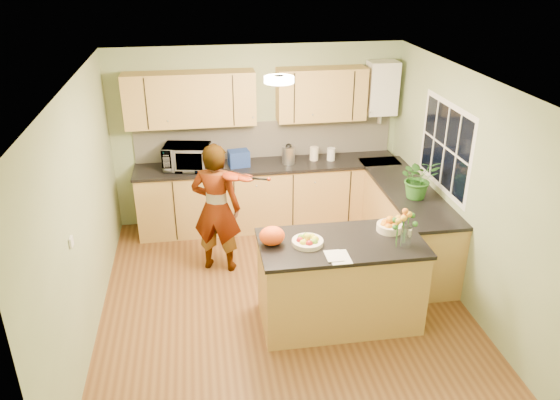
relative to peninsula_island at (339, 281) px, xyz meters
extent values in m
plane|color=brown|center=(-0.53, 0.37, -0.48)|extent=(4.50, 4.50, 0.00)
cube|color=white|center=(-0.53, 0.37, 2.02)|extent=(4.00, 4.50, 0.02)
cube|color=gray|center=(-0.53, 2.62, 0.77)|extent=(4.00, 0.02, 2.50)
cube|color=gray|center=(-0.53, -1.88, 0.77)|extent=(4.00, 0.02, 2.50)
cube|color=gray|center=(-2.53, 0.37, 0.77)|extent=(0.02, 4.50, 2.50)
cube|color=gray|center=(1.47, 0.37, 0.77)|extent=(0.02, 4.50, 2.50)
cube|color=tan|center=(-0.43, 2.32, -0.03)|extent=(3.60, 0.60, 0.90)
cube|color=black|center=(-0.43, 2.31, 0.44)|extent=(3.64, 0.62, 0.04)
cube|color=tan|center=(1.17, 1.22, -0.03)|extent=(0.60, 2.20, 0.90)
cube|color=black|center=(1.16, 1.22, 0.44)|extent=(0.62, 2.24, 0.04)
cube|color=beige|center=(-0.43, 2.60, 0.72)|extent=(3.60, 0.02, 0.52)
cube|color=tan|center=(-1.43, 2.45, 1.37)|extent=(1.70, 0.34, 0.70)
cube|color=tan|center=(0.32, 2.45, 1.37)|extent=(1.20, 0.34, 0.70)
cube|color=white|center=(1.17, 2.46, 1.42)|extent=(0.40, 0.30, 0.72)
cylinder|color=silver|center=(1.17, 2.46, 1.02)|extent=(0.06, 0.06, 0.20)
cube|color=white|center=(1.46, 0.97, 1.07)|extent=(0.01, 1.30, 1.05)
cube|color=black|center=(1.46, 0.97, 1.07)|extent=(0.01, 1.18, 0.92)
cube|color=white|center=(-2.52, -0.23, 0.82)|extent=(0.02, 0.09, 0.09)
cylinder|color=#FFEABF|center=(-0.53, 0.67, 1.98)|extent=(0.30, 0.30, 0.06)
cylinder|color=white|center=(-0.53, 0.67, 2.01)|extent=(0.10, 0.10, 0.02)
cube|color=tan|center=(0.00, 0.00, -0.02)|extent=(1.63, 0.81, 0.92)
cube|color=black|center=(0.00, 0.00, 0.46)|extent=(1.67, 0.85, 0.04)
cylinder|color=#FAE7C8|center=(-0.35, 0.00, 0.50)|extent=(0.31, 0.31, 0.05)
cylinder|color=#FAE7C8|center=(0.55, 0.15, 0.52)|extent=(0.27, 0.27, 0.08)
cylinder|color=silver|center=(0.60, -0.18, 0.58)|extent=(0.11, 0.11, 0.21)
ellipsoid|color=#FF4F15|center=(-0.70, 0.05, 0.57)|extent=(0.31, 0.28, 0.19)
cube|color=white|center=(-0.10, -0.30, 0.48)|extent=(0.20, 0.27, 0.01)
imported|color=tan|center=(-1.20, 1.26, 0.34)|extent=(0.69, 0.56, 1.63)
imported|color=white|center=(-1.53, 2.29, 0.63)|extent=(0.67, 0.51, 0.33)
cube|color=navy|center=(-0.84, 2.29, 0.57)|extent=(0.30, 0.24, 0.22)
cylinder|color=silver|center=(-0.15, 2.29, 0.58)|extent=(0.18, 0.18, 0.24)
sphere|color=black|center=(-0.15, 2.29, 0.75)|extent=(0.09, 0.09, 0.09)
cylinder|color=#FAE7C8|center=(0.22, 2.36, 0.55)|extent=(0.13, 0.13, 0.19)
cylinder|color=white|center=(0.45, 2.32, 0.55)|extent=(0.12, 0.12, 0.17)
imported|color=#2D6A23|center=(1.17, 0.94, 0.71)|extent=(0.48, 0.42, 0.50)
camera|label=1|loc=(-1.35, -4.65, 3.16)|focal=35.00mm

